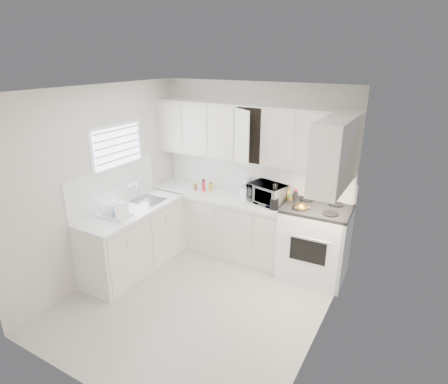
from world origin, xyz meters
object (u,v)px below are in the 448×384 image
Objects in this scene: dish_rack at (114,208)px; tea_kettle at (301,208)px; microwave at (267,191)px; utensil_crock at (275,196)px; stove at (315,232)px; rice_cooker at (246,191)px.

tea_kettle is at bearing 24.83° from dish_rack.
microwave is 0.26m from utensil_crock.
dish_rack is (-2.30, -1.39, 0.38)m from stove.
rice_cooker is (-0.90, 0.20, 0.01)m from tea_kettle.
utensil_crock is 1.00× the size of dish_rack.
utensil_crock is at bearing -15.49° from rice_cooker.
rice_cooker is (-0.34, 0.02, -0.07)m from microwave.
microwave is at bearing 2.16° from rice_cooker.
utensil_crock is (-0.38, 0.01, 0.09)m from tea_kettle.
utensil_crock is (0.52, -0.20, 0.08)m from rice_cooker.
utensil_crock reaches higher than rice_cooker.
rice_cooker is 0.56× the size of dish_rack.
stove reaches higher than utensil_crock.
microwave is 1.32× the size of dish_rack.
rice_cooker is at bearing 44.26° from dish_rack.
tea_kettle is 0.47× the size of microwave.
microwave reaches higher than rice_cooker.
dish_rack is at bearing -151.27° from tea_kettle.
utensil_crock reaches higher than dish_rack.
dish_rack is (-1.74, -1.24, -0.09)m from utensil_crock.
rice_cooker is at bearing 159.41° from utensil_crock.
utensil_crock is at bearing 30.09° from dish_rack.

